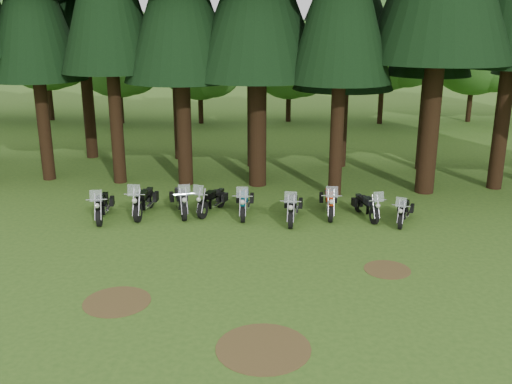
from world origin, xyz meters
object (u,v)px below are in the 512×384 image
(motorcycle_0, at_px, (102,207))
(motorcycle_8, at_px, (404,212))
(motorcycle_2, at_px, (181,201))
(motorcycle_1, at_px, (144,202))
(motorcycle_3, at_px, (212,201))
(motorcycle_5, at_px, (292,208))
(motorcycle_6, at_px, (329,203))
(motorcycle_7, at_px, (366,207))
(motorcycle_4, at_px, (244,203))

(motorcycle_0, height_order, motorcycle_8, motorcycle_0)
(motorcycle_2, height_order, motorcycle_8, motorcycle_2)
(motorcycle_1, distance_m, motorcycle_3, 2.59)
(motorcycle_0, relative_size, motorcycle_8, 1.18)
(motorcycle_5, relative_size, motorcycle_8, 1.18)
(motorcycle_5, height_order, motorcycle_6, same)
(motorcycle_7, height_order, motorcycle_8, motorcycle_7)
(motorcycle_7, bearing_deg, motorcycle_5, 173.93)
(motorcycle_6, height_order, motorcycle_8, motorcycle_6)
(motorcycle_0, relative_size, motorcycle_4, 1.01)
(motorcycle_0, height_order, motorcycle_2, motorcycle_2)
(motorcycle_8, bearing_deg, motorcycle_2, -165.16)
(motorcycle_0, bearing_deg, motorcycle_2, 6.00)
(motorcycle_4, bearing_deg, motorcycle_7, -1.45)
(motorcycle_5, distance_m, motorcycle_7, 2.84)
(motorcycle_1, bearing_deg, motorcycle_7, 2.75)
(motorcycle_4, bearing_deg, motorcycle_6, 2.57)
(motorcycle_2, distance_m, motorcycle_5, 4.32)
(motorcycle_0, height_order, motorcycle_1, motorcycle_1)
(motorcycle_0, xyz_separation_m, motorcycle_3, (3.98, 0.99, -0.02))
(motorcycle_0, xyz_separation_m, motorcycle_4, (5.27, 0.76, -0.00))
(motorcycle_5, height_order, motorcycle_8, motorcycle_5)
(motorcycle_3, distance_m, motorcycle_8, 7.24)
(motorcycle_7, xyz_separation_m, motorcycle_8, (1.29, -0.50, -0.02))
(motorcycle_2, relative_size, motorcycle_4, 1.01)
(motorcycle_1, xyz_separation_m, motorcycle_7, (8.47, 0.17, -0.07))
(motorcycle_1, height_order, motorcycle_3, motorcycle_1)
(motorcycle_0, bearing_deg, motorcycle_4, -1.30)
(motorcycle_0, bearing_deg, motorcycle_7, -5.11)
(motorcycle_4, xyz_separation_m, motorcycle_5, (1.84, -0.53, 0.00))
(motorcycle_4, bearing_deg, motorcycle_1, -178.87)
(motorcycle_6, bearing_deg, motorcycle_1, -177.03)
(motorcycle_7, bearing_deg, motorcycle_8, -37.92)
(motorcycle_1, distance_m, motorcycle_6, 7.09)
(motorcycle_3, bearing_deg, motorcycle_6, 19.41)
(motorcycle_5, bearing_deg, motorcycle_8, 4.21)
(motorcycle_1, xyz_separation_m, motorcycle_8, (9.76, -0.33, -0.09))
(motorcycle_3, bearing_deg, motorcycle_5, 5.80)
(motorcycle_4, bearing_deg, motorcycle_3, 168.44)
(motorcycle_4, relative_size, motorcycle_7, 1.12)
(motorcycle_7, bearing_deg, motorcycle_0, 167.60)
(motorcycle_1, xyz_separation_m, motorcycle_6, (7.08, 0.40, -0.02))
(motorcycle_5, bearing_deg, motorcycle_0, -174.32)
(motorcycle_0, bearing_deg, motorcycle_3, 4.42)
(motorcycle_2, relative_size, motorcycle_6, 1.00)
(motorcycle_3, distance_m, motorcycle_6, 4.53)
(motorcycle_3, distance_m, motorcycle_5, 3.21)
(motorcycle_7, relative_size, motorcycle_8, 1.05)
(motorcycle_4, distance_m, motorcycle_7, 4.63)
(motorcycle_3, relative_size, motorcycle_7, 1.05)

